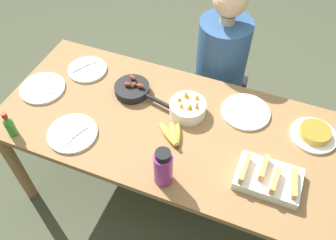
{
  "coord_description": "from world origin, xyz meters",
  "views": [
    {
      "loc": [
        0.45,
        -1.13,
        2.22
      ],
      "look_at": [
        0.0,
        0.0,
        0.78
      ],
      "focal_mm": 38.0,
      "sensor_mm": 36.0,
      "label": 1
    }
  ],
  "objects_px": {
    "empty_plate_mid_edge": "(87,69)",
    "fruit_bowl_mango": "(188,108)",
    "skillet": "(133,89)",
    "empty_plate_near_front": "(246,112)",
    "hot_sauce_bottle": "(9,125)",
    "banana_bunch": "(173,135)",
    "melon_tray": "(268,178)",
    "empty_plate_far_left": "(43,88)",
    "frittata_plate_center": "(314,134)",
    "person_figure": "(218,82)",
    "empty_plate_far_right": "(73,133)",
    "water_bottle": "(163,167)"
  },
  "relations": [
    {
      "from": "skillet",
      "to": "fruit_bowl_mango",
      "type": "distance_m",
      "value": 0.34
    },
    {
      "from": "hot_sauce_bottle",
      "to": "person_figure",
      "type": "bearing_deg",
      "value": 50.06
    },
    {
      "from": "skillet",
      "to": "empty_plate_near_front",
      "type": "bearing_deg",
      "value": 20.75
    },
    {
      "from": "fruit_bowl_mango",
      "to": "water_bottle",
      "type": "xyz_separation_m",
      "value": [
        0.04,
        -0.44,
        0.06
      ]
    },
    {
      "from": "fruit_bowl_mango",
      "to": "empty_plate_far_left",
      "type": "bearing_deg",
      "value": -170.7
    },
    {
      "from": "empty_plate_far_left",
      "to": "water_bottle",
      "type": "distance_m",
      "value": 0.94
    },
    {
      "from": "fruit_bowl_mango",
      "to": "water_bottle",
      "type": "height_order",
      "value": "water_bottle"
    },
    {
      "from": "banana_bunch",
      "to": "melon_tray",
      "type": "bearing_deg",
      "value": -9.43
    },
    {
      "from": "banana_bunch",
      "to": "fruit_bowl_mango",
      "type": "relative_size",
      "value": 0.85
    },
    {
      "from": "melon_tray",
      "to": "fruit_bowl_mango",
      "type": "relative_size",
      "value": 1.5
    },
    {
      "from": "empty_plate_far_left",
      "to": "empty_plate_mid_edge",
      "type": "bearing_deg",
      "value": 55.87
    },
    {
      "from": "skillet",
      "to": "empty_plate_mid_edge",
      "type": "bearing_deg",
      "value": -178.72
    },
    {
      "from": "melon_tray",
      "to": "empty_plate_far_left",
      "type": "relative_size",
      "value": 1.15
    },
    {
      "from": "melon_tray",
      "to": "empty_plate_far_left",
      "type": "xyz_separation_m",
      "value": [
        -1.35,
        0.13,
        -0.02
      ]
    },
    {
      "from": "banana_bunch",
      "to": "person_figure",
      "type": "xyz_separation_m",
      "value": [
        0.06,
        0.73,
        -0.24
      ]
    },
    {
      "from": "melon_tray",
      "to": "empty_plate_near_front",
      "type": "height_order",
      "value": "melon_tray"
    },
    {
      "from": "banana_bunch",
      "to": "melon_tray",
      "type": "relative_size",
      "value": 0.56
    },
    {
      "from": "banana_bunch",
      "to": "hot_sauce_bottle",
      "type": "relative_size",
      "value": 1.05
    },
    {
      "from": "banana_bunch",
      "to": "empty_plate_mid_edge",
      "type": "height_order",
      "value": "banana_bunch"
    },
    {
      "from": "empty_plate_mid_edge",
      "to": "fruit_bowl_mango",
      "type": "xyz_separation_m",
      "value": [
        0.69,
        -0.1,
        0.03
      ]
    },
    {
      "from": "empty_plate_far_right",
      "to": "hot_sauce_bottle",
      "type": "bearing_deg",
      "value": -159.2
    },
    {
      "from": "skillet",
      "to": "person_figure",
      "type": "bearing_deg",
      "value": 65.49
    },
    {
      "from": "empty_plate_near_front",
      "to": "empty_plate_far_right",
      "type": "bearing_deg",
      "value": -149.23
    },
    {
      "from": "empty_plate_near_front",
      "to": "fruit_bowl_mango",
      "type": "distance_m",
      "value": 0.32
    },
    {
      "from": "frittata_plate_center",
      "to": "fruit_bowl_mango",
      "type": "distance_m",
      "value": 0.67
    },
    {
      "from": "banana_bunch",
      "to": "fruit_bowl_mango",
      "type": "distance_m",
      "value": 0.19
    },
    {
      "from": "banana_bunch",
      "to": "frittata_plate_center",
      "type": "height_order",
      "value": "frittata_plate_center"
    },
    {
      "from": "frittata_plate_center",
      "to": "skillet",
      "type": "bearing_deg",
      "value": -176.76
    },
    {
      "from": "banana_bunch",
      "to": "empty_plate_mid_edge",
      "type": "distance_m",
      "value": 0.73
    },
    {
      "from": "frittata_plate_center",
      "to": "empty_plate_far_right",
      "type": "bearing_deg",
      "value": -159.02
    },
    {
      "from": "empty_plate_mid_edge",
      "to": "empty_plate_far_left",
      "type": "bearing_deg",
      "value": -124.13
    },
    {
      "from": "melon_tray",
      "to": "skillet",
      "type": "bearing_deg",
      "value": 160.14
    },
    {
      "from": "empty_plate_mid_edge",
      "to": "frittata_plate_center",
      "type": "bearing_deg",
      "value": -0.62
    },
    {
      "from": "banana_bunch",
      "to": "water_bottle",
      "type": "bearing_deg",
      "value": -78.96
    },
    {
      "from": "skillet",
      "to": "empty_plate_near_front",
      "type": "distance_m",
      "value": 0.65
    },
    {
      "from": "hot_sauce_bottle",
      "to": "person_figure",
      "type": "height_order",
      "value": "person_figure"
    },
    {
      "from": "frittata_plate_center",
      "to": "empty_plate_far_left",
      "type": "distance_m",
      "value": 1.54
    },
    {
      "from": "melon_tray",
      "to": "water_bottle",
      "type": "height_order",
      "value": "water_bottle"
    },
    {
      "from": "person_figure",
      "to": "empty_plate_far_left",
      "type": "bearing_deg",
      "value": -143.05
    },
    {
      "from": "banana_bunch",
      "to": "hot_sauce_bottle",
      "type": "bearing_deg",
      "value": -160.0
    },
    {
      "from": "empty_plate_near_front",
      "to": "hot_sauce_bottle",
      "type": "xyz_separation_m",
      "value": [
        -1.1,
        -0.59,
        0.06
      ]
    },
    {
      "from": "fruit_bowl_mango",
      "to": "hot_sauce_bottle",
      "type": "distance_m",
      "value": 0.93
    },
    {
      "from": "melon_tray",
      "to": "empty_plate_mid_edge",
      "type": "height_order",
      "value": "melon_tray"
    },
    {
      "from": "empty_plate_far_left",
      "to": "empty_plate_mid_edge",
      "type": "height_order",
      "value": "same"
    },
    {
      "from": "hot_sauce_bottle",
      "to": "person_figure",
      "type": "distance_m",
      "value": 1.35
    },
    {
      "from": "frittata_plate_center",
      "to": "fruit_bowl_mango",
      "type": "height_order",
      "value": "fruit_bowl_mango"
    },
    {
      "from": "empty_plate_mid_edge",
      "to": "person_figure",
      "type": "relative_size",
      "value": 0.19
    },
    {
      "from": "water_bottle",
      "to": "hot_sauce_bottle",
      "type": "height_order",
      "value": "water_bottle"
    },
    {
      "from": "empty_plate_far_right",
      "to": "hot_sauce_bottle",
      "type": "distance_m",
      "value": 0.32
    },
    {
      "from": "empty_plate_near_front",
      "to": "empty_plate_far_left",
      "type": "relative_size",
      "value": 1.03
    }
  ]
}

